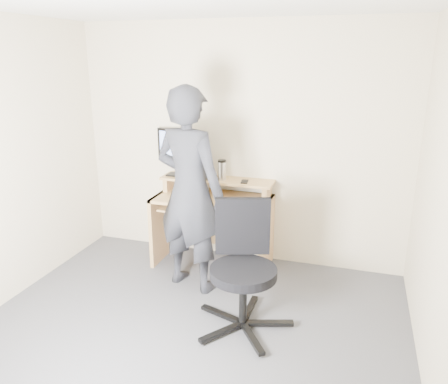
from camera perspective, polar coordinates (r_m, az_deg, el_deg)
The scene contains 13 objects.
ground at distance 3.58m, azimuth -6.15°, elevation -19.63°, with size 3.50×3.50×0.00m, color #58595E.
back_wall at distance 4.60m, azimuth 2.02°, elevation 6.11°, with size 3.50×0.02×2.50m, color beige.
desk at distance 4.64m, azimuth -1.18°, elevation -2.79°, with size 1.20×0.60×0.91m.
monitor at distance 4.68m, azimuth -6.15°, elevation 5.68°, with size 0.51×0.20×0.50m.
external_drive at distance 4.62m, azimuth -2.79°, elevation 3.10°, with size 0.07×0.13×0.20m, color black.
travel_mug at distance 4.53m, azimuth -0.26°, elevation 2.78°, with size 0.08×0.08×0.19m, color silver.
smartphone at distance 4.47m, azimuth 2.70°, elevation 1.37°, with size 0.07×0.13×0.01m, color black.
charger at distance 4.55m, azimuth -2.60°, elevation 1.81°, with size 0.04×0.04×0.04m, color black.
headphones at distance 4.73m, azimuth -3.79°, elevation 2.28°, with size 0.16×0.16×0.02m, color silver.
keyboard at distance 4.44m, azimuth -1.35°, elevation -2.12°, with size 0.46×0.18×0.03m, color black.
mouse at distance 4.31m, azimuth 2.34°, elevation -1.27°, with size 0.10×0.06×0.04m, color black.
office_chair at distance 3.56m, azimuth 2.50°, elevation -9.11°, with size 0.81×0.78×1.02m.
person at distance 4.02m, azimuth -4.53°, elevation 0.15°, with size 0.70×0.46×1.92m, color black.
Camera 1 is at (1.19, -2.60, 2.14)m, focal length 35.00 mm.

